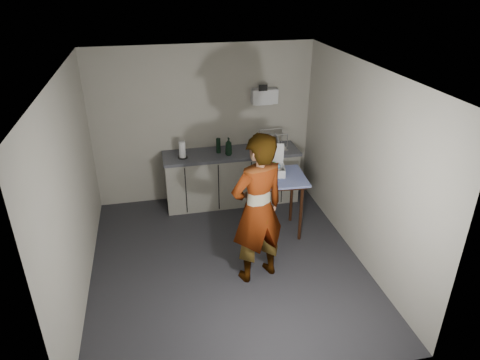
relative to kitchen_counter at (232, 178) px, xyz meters
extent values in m
plane|color=#27262B|center=(-0.40, -1.70, -0.43)|extent=(4.00, 4.00, 0.00)
cube|color=#BBB7A3|center=(-0.40, 0.29, 0.87)|extent=(3.60, 0.02, 2.60)
cube|color=#BBB7A3|center=(1.39, -1.70, 0.87)|extent=(0.02, 4.00, 2.60)
cube|color=#BBB7A3|center=(-2.19, -1.70, 0.87)|extent=(0.02, 4.00, 2.60)
cube|color=silver|center=(-0.40, -1.70, 2.17)|extent=(3.60, 4.00, 0.01)
cube|color=black|center=(0.00, 0.00, -0.39)|extent=(2.20, 0.52, 0.08)
cube|color=#A5A393|center=(0.00, 0.00, 0.00)|extent=(2.20, 0.58, 0.86)
cube|color=#54555F|center=(0.00, 0.00, 0.46)|extent=(2.24, 0.62, 0.05)
cube|color=black|center=(-0.80, -0.29, 0.00)|extent=(0.02, 0.01, 0.80)
cube|color=black|center=(-0.27, -0.29, 0.00)|extent=(0.02, 0.01, 0.80)
cube|color=black|center=(0.27, -0.29, 0.00)|extent=(0.01, 0.01, 0.80)
cube|color=black|center=(0.80, -0.29, 0.00)|extent=(0.02, 0.01, 0.80)
cube|color=white|center=(0.60, 0.22, 1.32)|extent=(0.42, 0.16, 0.24)
cube|color=white|center=(0.60, 0.27, 1.18)|extent=(0.30, 0.06, 0.04)
cube|color=black|center=(0.55, 0.13, 1.48)|extent=(0.14, 0.02, 0.10)
cylinder|color=black|center=(0.22, -1.32, 0.00)|extent=(0.05, 0.05, 0.86)
cylinder|color=black|center=(0.75, -1.36, 0.00)|extent=(0.05, 0.05, 0.86)
cylinder|color=black|center=(0.26, -0.80, 0.00)|extent=(0.05, 0.05, 0.86)
cylinder|color=black|center=(0.79, -0.83, 0.00)|extent=(0.05, 0.05, 0.86)
cube|color=black|center=(0.50, -1.08, 0.45)|extent=(0.67, 0.67, 0.04)
cube|color=#1B33A7|center=(0.50, -1.08, 0.49)|extent=(0.76, 0.76, 0.03)
imported|color=#B2A593|center=(-0.07, -2.03, 0.56)|extent=(0.83, 0.68, 1.98)
imported|color=black|center=(-0.07, -0.11, 0.63)|extent=(0.13, 0.13, 0.29)
cylinder|color=red|center=(-0.05, 0.06, 0.54)|extent=(0.06, 0.06, 0.11)
cylinder|color=black|center=(-0.21, 0.02, 0.61)|extent=(0.07, 0.07, 0.25)
cylinder|color=black|center=(-0.80, -0.07, 0.49)|extent=(0.15, 0.15, 0.01)
cylinder|color=white|center=(-0.80, -0.07, 0.63)|extent=(0.11, 0.11, 0.26)
cube|color=white|center=(0.70, -0.01, 0.49)|extent=(0.44, 0.33, 0.02)
cylinder|color=white|center=(0.51, -0.15, 0.65)|extent=(0.01, 0.01, 0.28)
cylinder|color=white|center=(0.90, -0.15, 0.65)|extent=(0.01, 0.01, 0.28)
cylinder|color=white|center=(0.51, 0.13, 0.65)|extent=(0.01, 0.01, 0.28)
cylinder|color=white|center=(0.90, 0.13, 0.65)|extent=(0.01, 0.01, 0.28)
cylinder|color=white|center=(0.60, -0.01, 0.63)|extent=(0.05, 0.24, 0.24)
cylinder|color=white|center=(0.68, -0.01, 0.63)|extent=(0.05, 0.24, 0.24)
cylinder|color=white|center=(0.77, -0.01, 0.63)|extent=(0.05, 0.24, 0.24)
cube|color=white|center=(0.44, -1.00, 0.51)|extent=(0.34, 0.34, 0.01)
cube|color=white|center=(0.41, -1.14, 0.57)|extent=(0.29, 0.06, 0.11)
cube|color=white|center=(0.46, -0.86, 0.57)|extent=(0.29, 0.06, 0.11)
cube|color=white|center=(0.30, -0.97, 0.57)|extent=(0.06, 0.29, 0.11)
cube|color=white|center=(0.58, -1.02, 0.57)|extent=(0.06, 0.29, 0.11)
cube|color=white|center=(0.46, -0.85, 0.77)|extent=(0.29, 0.07, 0.30)
cylinder|color=white|center=(0.44, -1.00, 0.57)|extent=(0.20, 0.20, 0.11)
sphere|color=#EA568B|center=(0.38, -1.02, 0.64)|extent=(0.07, 0.07, 0.07)
sphere|color=#55A0E7|center=(0.48, -1.05, 0.64)|extent=(0.07, 0.07, 0.07)
sphere|color=#56D363|center=(0.45, -0.95, 0.64)|extent=(0.07, 0.07, 0.07)
sphere|color=#EA568B|center=(0.40, -0.95, 0.64)|extent=(0.07, 0.07, 0.07)
camera|label=1|loc=(-1.22, -6.36, 3.20)|focal=32.00mm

